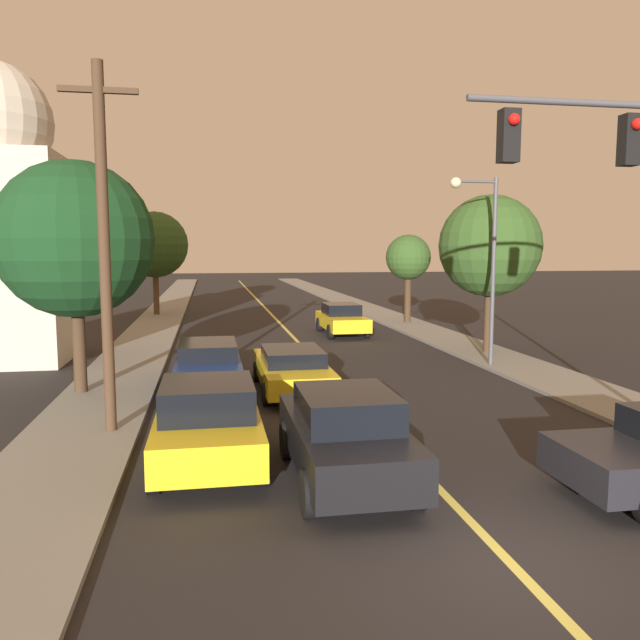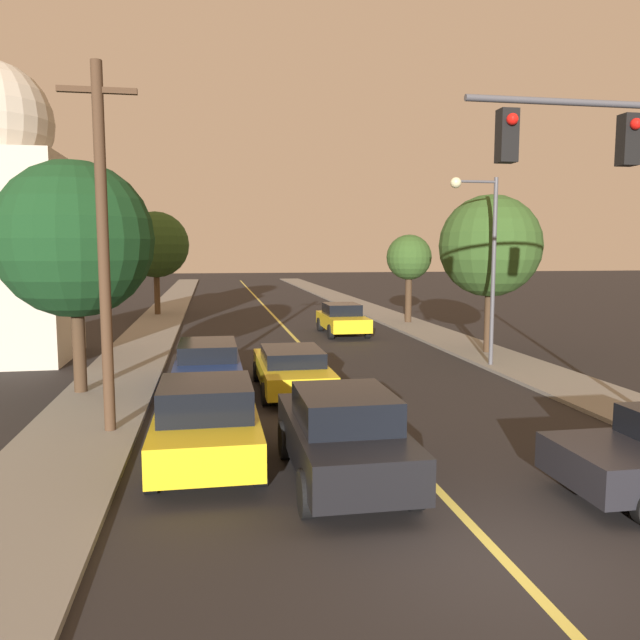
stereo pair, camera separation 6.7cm
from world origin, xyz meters
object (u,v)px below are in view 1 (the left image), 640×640
object	(u,v)px
streetlamp_right	(483,244)
car_far_oncoming	(342,319)
car_near_lane_second	(292,368)
tree_left_far	(155,245)
car_outer_lane_second	(208,365)
tree_right_far	(408,258)
car_near_lane_front	(345,435)
tree_left_near	(75,240)
utility_pole_left	(104,243)
car_outer_lane_front	(208,421)
tree_right_near	(490,246)

from	to	relation	value
streetlamp_right	car_far_oncoming	bearing A→B (deg)	107.66
car_near_lane_second	tree_left_far	xyz separation A→B (m)	(-5.47, 21.54, 3.63)
car_outer_lane_second	tree_right_far	distance (m)	18.03
car_far_oncoming	tree_left_far	world-z (taller)	tree_left_far
car_near_lane_front	car_far_oncoming	distance (m)	18.93
car_near_lane_second	tree_left_near	world-z (taller)	tree_left_near
car_outer_lane_second	tree_left_far	distance (m)	21.45
car_near_lane_second	utility_pole_left	bearing A→B (deg)	-141.94
streetlamp_right	car_outer_lane_front	bearing A→B (deg)	-138.50
tree_left_near	tree_right_near	distance (m)	14.71
car_near_lane_second	tree_left_far	size ratio (longest dim) A/B	0.80
car_far_oncoming	car_outer_lane_front	bearing A→B (deg)	69.95
car_near_lane_second	car_outer_lane_second	xyz separation A→B (m)	(-2.35, 0.62, 0.07)
tree_right_far	utility_pole_left	bearing A→B (deg)	-124.70
tree_left_near	car_near_lane_second	bearing A→B (deg)	-5.01
car_near_lane_second	car_far_oncoming	world-z (taller)	car_far_oncoming
streetlamp_right	tree_left_far	xyz separation A→B (m)	(-12.26, 19.13, 0.09)
car_far_oncoming	car_near_lane_front	bearing A→B (deg)	78.09
car_near_lane_second	car_far_oncoming	bearing A→B (deg)	71.20
car_outer_lane_second	tree_right_far	bearing A→B (deg)	53.33
car_near_lane_front	utility_pole_left	size ratio (longest dim) A/B	0.57
streetlamp_right	car_near_lane_second	bearing A→B (deg)	-160.46
car_outer_lane_front	tree_left_near	bearing A→B (deg)	119.38
car_near_lane_front	car_near_lane_second	world-z (taller)	car_near_lane_front
car_outer_lane_second	car_far_oncoming	size ratio (longest dim) A/B	1.12
car_outer_lane_front	tree_right_near	bearing A→B (deg)	44.99
car_near_lane_front	tree_left_far	distance (m)	29.32
streetlamp_right	tree_left_near	bearing A→B (deg)	-171.45
car_near_lane_second	car_outer_lane_front	world-z (taller)	car_outer_lane_front
car_near_lane_front	tree_left_far	bearing A→B (deg)	100.83
car_outer_lane_front	tree_left_near	distance (m)	7.92
car_near_lane_second	tree_right_far	bearing A→B (deg)	60.94
car_outer_lane_second	tree_right_near	distance (m)	11.89
tree_left_near	utility_pole_left	bearing A→B (deg)	-70.85
car_outer_lane_second	car_near_lane_front	bearing A→B (deg)	-72.94
tree_right_near	tree_left_near	bearing A→B (deg)	-162.75
tree_left_near	tree_right_far	world-z (taller)	tree_left_near
tree_right_near	streetlamp_right	bearing A→B (deg)	-119.85
car_near_lane_front	car_outer_lane_second	bearing A→B (deg)	107.06
car_near_lane_second	streetlamp_right	distance (m)	8.03
streetlamp_right	tree_left_near	xyz separation A→B (m)	(-12.63, -1.90, 0.09)
car_near_lane_front	car_outer_lane_second	distance (m)	8.03
car_near_lane_front	streetlamp_right	xyz separation A→B (m)	(6.79, 9.46, 3.38)
car_near_lane_second	utility_pole_left	distance (m)	6.65
utility_pole_left	streetlamp_right	bearing A→B (deg)	27.68
car_outer_lane_second	tree_right_far	size ratio (longest dim) A/B	1.08
tree_right_far	tree_left_far	bearing A→B (deg)	154.24
car_outer_lane_second	streetlamp_right	xyz separation A→B (m)	(9.15, 1.79, 3.48)
tree_left_far	tree_right_far	size ratio (longest dim) A/B	1.31
tree_left_near	tree_left_far	world-z (taller)	tree_left_near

